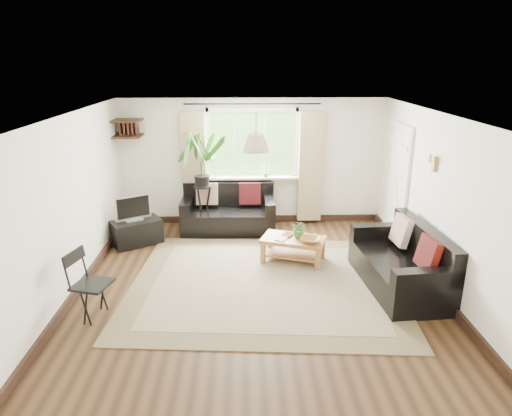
{
  "coord_description": "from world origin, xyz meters",
  "views": [
    {
      "loc": [
        -0.18,
        -5.79,
        3.1
      ],
      "look_at": [
        0.0,
        0.4,
        1.05
      ],
      "focal_mm": 32.0,
      "sensor_mm": 36.0,
      "label": 1
    }
  ],
  "objects_px": {
    "folding_chair": "(92,286)",
    "coffee_table": "(293,250)",
    "palm_stand": "(202,182)",
    "sofa_back": "(228,210)",
    "tv_stand": "(137,232)",
    "sofa_right": "(400,260)"
  },
  "relations": [
    {
      "from": "folding_chair",
      "to": "coffee_table",
      "type": "bearing_deg",
      "value": -43.95
    },
    {
      "from": "folding_chair",
      "to": "palm_stand",
      "type": "bearing_deg",
      "value": -4.62
    },
    {
      "from": "sofa_back",
      "to": "coffee_table",
      "type": "xyz_separation_m",
      "value": [
        1.06,
        -1.41,
        -0.2
      ]
    },
    {
      "from": "coffee_table",
      "to": "palm_stand",
      "type": "relative_size",
      "value": 0.53
    },
    {
      "from": "tv_stand",
      "to": "palm_stand",
      "type": "height_order",
      "value": "palm_stand"
    },
    {
      "from": "sofa_right",
      "to": "palm_stand",
      "type": "height_order",
      "value": "palm_stand"
    },
    {
      "from": "sofa_back",
      "to": "folding_chair",
      "type": "relative_size",
      "value": 1.95
    },
    {
      "from": "coffee_table",
      "to": "tv_stand",
      "type": "relative_size",
      "value": 1.2
    },
    {
      "from": "sofa_back",
      "to": "tv_stand",
      "type": "distance_m",
      "value": 1.7
    },
    {
      "from": "sofa_right",
      "to": "folding_chair",
      "type": "height_order",
      "value": "folding_chair"
    },
    {
      "from": "sofa_right",
      "to": "folding_chair",
      "type": "distance_m",
      "value": 4.1
    },
    {
      "from": "sofa_back",
      "to": "palm_stand",
      "type": "bearing_deg",
      "value": 171.84
    },
    {
      "from": "coffee_table",
      "to": "palm_stand",
      "type": "distance_m",
      "value": 2.26
    },
    {
      "from": "sofa_back",
      "to": "folding_chair",
      "type": "distance_m",
      "value": 3.38
    },
    {
      "from": "sofa_right",
      "to": "folding_chair",
      "type": "relative_size",
      "value": 2.02
    },
    {
      "from": "folding_chair",
      "to": "tv_stand",
      "type": "bearing_deg",
      "value": 15.1
    },
    {
      "from": "coffee_table",
      "to": "tv_stand",
      "type": "distance_m",
      "value": 2.76
    },
    {
      "from": "coffee_table",
      "to": "tv_stand",
      "type": "xyz_separation_m",
      "value": [
        -2.64,
        0.8,
        0.02
      ]
    },
    {
      "from": "palm_stand",
      "to": "folding_chair",
      "type": "relative_size",
      "value": 2.1
    },
    {
      "from": "palm_stand",
      "to": "folding_chair",
      "type": "distance_m",
      "value": 3.29
    },
    {
      "from": "tv_stand",
      "to": "sofa_right",
      "type": "bearing_deg",
      "value": -54.25
    },
    {
      "from": "sofa_back",
      "to": "sofa_right",
      "type": "distance_m",
      "value": 3.37
    }
  ]
}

